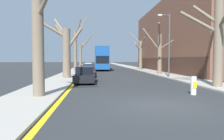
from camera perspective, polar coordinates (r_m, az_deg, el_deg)
The scene contains 18 objects.
ground_plane at distance 9.34m, azimuth 13.62°, elevation -9.77°, with size 300.00×300.00×0.00m, color #2B2D30.
sidewalk_left at distance 58.76m, azimuth -8.26°, elevation 1.06°, with size 2.97×120.00×0.12m, color #A39E93.
sidewalk_right at distance 59.39m, azimuth 4.04°, elevation 1.10°, with size 2.97×120.00×0.12m, color #A39E93.
building_facade_right at distance 36.98m, azimuth 20.51°, elevation 8.64°, with size 10.08×30.98×11.61m.
kerb_line_stripe at distance 58.69m, azimuth -6.63°, elevation 1.01°, with size 0.24×120.00×0.01m, color yellow.
street_tree_left_0 at distance 11.36m, azimuth -20.68°, elevation 12.53°, with size 3.51×4.46×8.53m.
street_tree_left_1 at distance 22.01m, azimuth -13.19°, elevation 5.91°, with size 4.76×2.78×6.69m.
street_tree_left_2 at distance 31.85m, azimuth -10.21°, elevation 6.29°, with size 2.16×4.04×8.65m.
street_tree_left_3 at distance 42.19m, azimuth -8.77°, elevation 4.31°, with size 2.77×1.17×7.39m.
street_tree_right_0 at distance 16.18m, azimuth 27.85°, elevation 9.31°, with size 4.23×5.53×8.16m.
street_tree_right_1 at distance 27.48m, azimuth 13.37°, elevation 5.29°, with size 3.77×3.43×6.51m.
street_tree_right_2 at distance 39.10m, azimuth 8.05°, elevation 4.89°, with size 3.10×3.58×7.43m.
double_decker_bus at distance 39.14m, azimuth -3.05°, elevation 3.61°, with size 2.49×11.22×4.34m.
parked_car_0 at distance 17.90m, azimuth -7.74°, elevation -1.44°, with size 1.72×4.33×1.42m.
parked_car_1 at distance 23.70m, azimuth -7.05°, elevation -0.38°, with size 1.71×4.32×1.37m.
parked_car_2 at distance 29.07m, azimuth -6.66°, elevation 0.24°, with size 1.79×4.08×1.37m.
lamp_post at distance 23.07m, azimuth 15.79°, elevation 7.70°, with size 1.40×0.20×7.05m.
traffic_bollard at distance 12.59m, azimuth 22.27°, elevation -4.13°, with size 0.32×0.33×1.07m.
Camera 1 is at (-2.92, -8.63, 2.05)m, focal length 32.00 mm.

